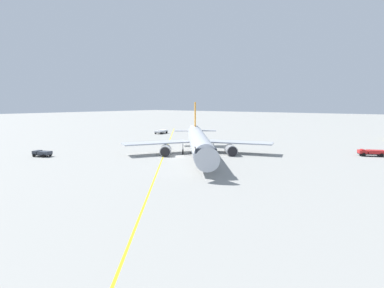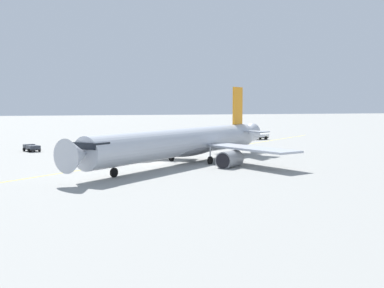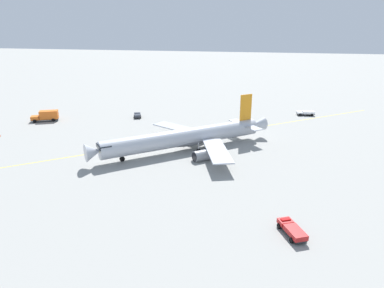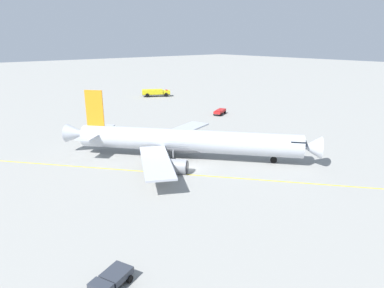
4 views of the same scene
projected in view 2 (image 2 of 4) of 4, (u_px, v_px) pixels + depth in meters
ground_plane at (151, 162)px, 68.60m from camera, size 600.00×600.00×0.00m
airliner_main at (185, 143)px, 66.97m from camera, size 36.04×30.96×11.47m
pushback_tug_truck at (257, 136)px, 112.93m from camera, size 5.57×3.31×1.30m
baggage_truck_truck at (32, 147)px, 84.48m from camera, size 3.16×4.07×1.22m
taxiway_centreline at (142, 160)px, 70.90m from camera, size 109.15×89.16×0.01m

